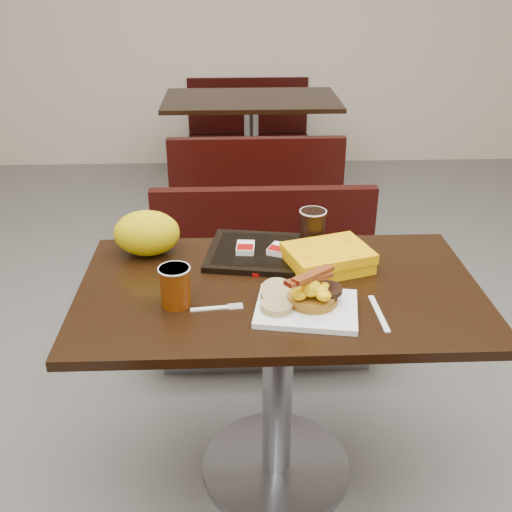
{
  "coord_description": "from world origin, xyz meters",
  "views": [
    {
      "loc": [
        -0.13,
        -1.55,
        1.64
      ],
      "look_at": [
        -0.07,
        0.07,
        0.82
      ],
      "focal_mm": 42.01,
      "sensor_mm": 36.0,
      "label": 1
    }
  ],
  "objects_px": {
    "clamshell": "(328,258)",
    "tray": "(272,253)",
    "table_far": "(251,151)",
    "platter": "(307,308)",
    "pancake_stack": "(313,297)",
    "coffee_cup_far": "(312,227)",
    "fork": "(209,308)",
    "hashbrown_sleeve_left": "(245,248)",
    "knife": "(379,313)",
    "paper_bag": "(147,233)",
    "hashbrown_sleeve_right": "(278,249)",
    "table_near": "(277,385)",
    "bench_far_s": "(255,187)",
    "coffee_cup_near": "(175,287)",
    "bench_far_n": "(249,127)",
    "bench_near_n": "(266,284)"
  },
  "relations": [
    {
      "from": "table_far",
      "to": "coffee_cup_far",
      "type": "distance_m",
      "value": 2.39
    },
    {
      "from": "pancake_stack",
      "to": "coffee_cup_far",
      "type": "height_order",
      "value": "coffee_cup_far"
    },
    {
      "from": "hashbrown_sleeve_left",
      "to": "coffee_cup_far",
      "type": "distance_m",
      "value": 0.24
    },
    {
      "from": "bench_far_s",
      "to": "pancake_stack",
      "type": "relative_size",
      "value": 7.18
    },
    {
      "from": "platter",
      "to": "tray",
      "type": "xyz_separation_m",
      "value": [
        -0.07,
        0.34,
        0.0
      ]
    },
    {
      "from": "coffee_cup_far",
      "to": "paper_bag",
      "type": "xyz_separation_m",
      "value": [
        -0.55,
        -0.02,
        -0.0
      ]
    },
    {
      "from": "coffee_cup_near",
      "to": "table_far",
      "type": "bearing_deg",
      "value": 83.63
    },
    {
      "from": "clamshell",
      "to": "table_near",
      "type": "bearing_deg",
      "value": -162.72
    },
    {
      "from": "bench_far_n",
      "to": "hashbrown_sleeve_left",
      "type": "relative_size",
      "value": 12.79
    },
    {
      "from": "coffee_cup_near",
      "to": "fork",
      "type": "relative_size",
      "value": 0.8
    },
    {
      "from": "fork",
      "to": "knife",
      "type": "height_order",
      "value": "same"
    },
    {
      "from": "table_near",
      "to": "clamshell",
      "type": "bearing_deg",
      "value": 34.93
    },
    {
      "from": "platter",
      "to": "paper_bag",
      "type": "bearing_deg",
      "value": 151.74
    },
    {
      "from": "bench_near_n",
      "to": "hashbrown_sleeve_right",
      "type": "distance_m",
      "value": 0.66
    },
    {
      "from": "coffee_cup_near",
      "to": "tray",
      "type": "xyz_separation_m",
      "value": [
        0.29,
        0.3,
        -0.05
      ]
    },
    {
      "from": "platter",
      "to": "pancake_stack",
      "type": "height_order",
      "value": "pancake_stack"
    },
    {
      "from": "coffee_cup_far",
      "to": "clamshell",
      "type": "relative_size",
      "value": 0.46
    },
    {
      "from": "platter",
      "to": "tray",
      "type": "distance_m",
      "value": 0.35
    },
    {
      "from": "table_near",
      "to": "table_far",
      "type": "xyz_separation_m",
      "value": [
        0.0,
        2.6,
        0.0
      ]
    },
    {
      "from": "bench_far_s",
      "to": "fork",
      "type": "xyz_separation_m",
      "value": [
        -0.21,
        -2.02,
        0.39
      ]
    },
    {
      "from": "bench_far_s",
      "to": "hashbrown_sleeve_left",
      "type": "distance_m",
      "value": 1.75
    },
    {
      "from": "pancake_stack",
      "to": "tray",
      "type": "height_order",
      "value": "pancake_stack"
    },
    {
      "from": "knife",
      "to": "hashbrown_sleeve_left",
      "type": "relative_size",
      "value": 2.37
    },
    {
      "from": "knife",
      "to": "hashbrown_sleeve_left",
      "type": "height_order",
      "value": "hashbrown_sleeve_left"
    },
    {
      "from": "coffee_cup_near",
      "to": "paper_bag",
      "type": "xyz_separation_m",
      "value": [
        -0.12,
        0.33,
        0.02
      ]
    },
    {
      "from": "pancake_stack",
      "to": "tray",
      "type": "relative_size",
      "value": 0.34
    },
    {
      "from": "clamshell",
      "to": "tray",
      "type": "bearing_deg",
      "value": 134.19
    },
    {
      "from": "bench_far_n",
      "to": "hashbrown_sleeve_right",
      "type": "height_order",
      "value": "hashbrown_sleeve_right"
    },
    {
      "from": "coffee_cup_far",
      "to": "clamshell",
      "type": "height_order",
      "value": "coffee_cup_far"
    },
    {
      "from": "tray",
      "to": "hashbrown_sleeve_left",
      "type": "height_order",
      "value": "hashbrown_sleeve_left"
    },
    {
      "from": "platter",
      "to": "paper_bag",
      "type": "distance_m",
      "value": 0.62
    },
    {
      "from": "table_near",
      "to": "paper_bag",
      "type": "xyz_separation_m",
      "value": [
        -0.42,
        0.24,
        0.45
      ]
    },
    {
      "from": "knife",
      "to": "coffee_cup_far",
      "type": "distance_m",
      "value": 0.45
    },
    {
      "from": "tray",
      "to": "coffee_cup_far",
      "type": "distance_m",
      "value": 0.16
    },
    {
      "from": "coffee_cup_near",
      "to": "platter",
      "type": "bearing_deg",
      "value": -7.6
    },
    {
      "from": "bench_far_s",
      "to": "paper_bag",
      "type": "bearing_deg",
      "value": -104.1
    },
    {
      "from": "hashbrown_sleeve_left",
      "to": "bench_far_s",
      "type": "bearing_deg",
      "value": 91.61
    },
    {
      "from": "table_near",
      "to": "platter",
      "type": "distance_m",
      "value": 0.41
    },
    {
      "from": "table_far",
      "to": "pancake_stack",
      "type": "bearing_deg",
      "value": -88.24
    },
    {
      "from": "table_far",
      "to": "fork",
      "type": "xyz_separation_m",
      "value": [
        -0.21,
        -2.72,
        0.38
      ]
    },
    {
      "from": "pancake_stack",
      "to": "fork",
      "type": "bearing_deg",
      "value": -179.87
    },
    {
      "from": "fork",
      "to": "knife",
      "type": "xyz_separation_m",
      "value": [
        0.47,
        -0.04,
        -0.0
      ]
    },
    {
      "from": "hashbrown_sleeve_right",
      "to": "clamshell",
      "type": "distance_m",
      "value": 0.17
    },
    {
      "from": "coffee_cup_far",
      "to": "fork",
      "type": "bearing_deg",
      "value": -131.41
    },
    {
      "from": "table_far",
      "to": "hashbrown_sleeve_left",
      "type": "distance_m",
      "value": 2.43
    },
    {
      "from": "bench_far_s",
      "to": "coffee_cup_near",
      "type": "xyz_separation_m",
      "value": [
        -0.3,
        -1.99,
        0.45
      ]
    },
    {
      "from": "table_near",
      "to": "platter",
      "type": "bearing_deg",
      "value": -65.41
    },
    {
      "from": "table_near",
      "to": "table_far",
      "type": "relative_size",
      "value": 1.0
    },
    {
      "from": "table_far",
      "to": "platter",
      "type": "bearing_deg",
      "value": -88.65
    },
    {
      "from": "table_far",
      "to": "table_near",
      "type": "bearing_deg",
      "value": -90.0
    }
  ]
}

